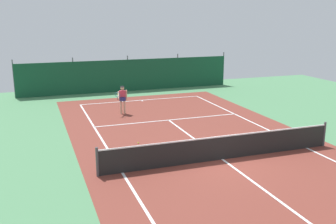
{
  "coord_description": "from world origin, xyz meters",
  "views": [
    {
      "loc": [
        -7.01,
        -13.14,
        5.65
      ],
      "look_at": [
        -0.61,
        4.79,
        0.9
      ],
      "focal_mm": 41.61,
      "sensor_mm": 36.0,
      "label": 1
    }
  ],
  "objects_px": {
    "tennis_net": "(223,147)",
    "parked_car": "(166,74)",
    "tennis_ball_near_player": "(138,143)",
    "tennis_player": "(122,98)"
  },
  "relations": [
    {
      "from": "tennis_ball_near_player",
      "to": "tennis_player",
      "type": "bearing_deg",
      "value": 83.82
    },
    {
      "from": "tennis_net",
      "to": "tennis_ball_near_player",
      "type": "distance_m",
      "value": 4.09
    },
    {
      "from": "tennis_player",
      "to": "parked_car",
      "type": "height_order",
      "value": "parked_car"
    },
    {
      "from": "tennis_net",
      "to": "tennis_ball_near_player",
      "type": "height_order",
      "value": "tennis_net"
    },
    {
      "from": "tennis_net",
      "to": "parked_car",
      "type": "relative_size",
      "value": 2.38
    },
    {
      "from": "tennis_player",
      "to": "parked_car",
      "type": "xyz_separation_m",
      "value": [
        5.83,
        8.98,
        -0.12
      ]
    },
    {
      "from": "parked_car",
      "to": "tennis_net",
      "type": "bearing_deg",
      "value": 75.96
    },
    {
      "from": "tennis_ball_near_player",
      "to": "parked_car",
      "type": "distance_m",
      "value": 15.99
    },
    {
      "from": "tennis_net",
      "to": "tennis_ball_near_player",
      "type": "bearing_deg",
      "value": 130.8
    },
    {
      "from": "tennis_ball_near_player",
      "to": "parked_car",
      "type": "relative_size",
      "value": 0.02
    }
  ]
}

